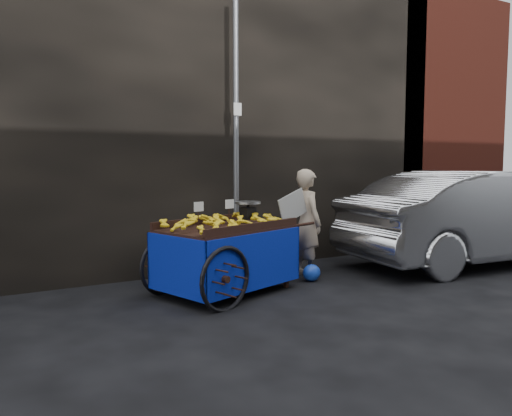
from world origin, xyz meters
TOP-DOWN VIEW (x-y plane):
  - ground at (0.00, 0.00)m, footprint 80.00×80.00m
  - building_wall at (0.39, 2.60)m, footprint 13.50×2.00m
  - street_pole at (0.30, 1.30)m, footprint 0.12×0.10m
  - banana_cart at (-0.36, 0.38)m, footprint 2.42×1.63m
  - vendor at (1.11, 0.66)m, footprint 0.83×0.57m
  - plastic_bag at (0.97, 0.34)m, footprint 0.26×0.21m
  - parked_car at (4.00, 0.00)m, footprint 4.71×2.04m

SIDE VIEW (x-z plane):
  - ground at x=0.00m, z-range 0.00..0.00m
  - plastic_bag at x=0.97m, z-range 0.00..0.24m
  - banana_cart at x=-0.36m, z-range 0.14..1.35m
  - parked_car at x=4.00m, z-range 0.00..1.51m
  - vendor at x=1.11m, z-range 0.00..1.55m
  - street_pole at x=0.30m, z-range 0.01..4.01m
  - building_wall at x=0.39m, z-range 0.00..5.00m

